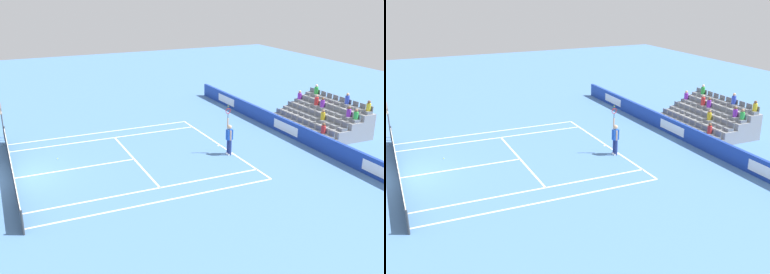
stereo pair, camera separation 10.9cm
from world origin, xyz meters
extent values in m
plane|color=#4C7AB2|center=(0.00, 0.00, 0.00)|extent=(80.00, 80.00, 0.00)
cube|color=white|center=(0.00, -11.89, 0.00)|extent=(10.97, 0.10, 0.01)
cube|color=white|center=(0.00, -6.40, 0.00)|extent=(8.23, 0.10, 0.01)
cube|color=white|center=(0.00, -3.20, 0.00)|extent=(0.10, 6.40, 0.01)
cube|color=white|center=(4.12, -5.95, 0.00)|extent=(0.10, 11.89, 0.01)
cube|color=white|center=(-4.12, -5.95, 0.00)|extent=(0.10, 11.89, 0.01)
cube|color=white|center=(5.49, -5.95, 0.00)|extent=(0.10, 11.89, 0.01)
cube|color=white|center=(-5.49, -5.95, 0.00)|extent=(0.10, 11.89, 0.01)
cube|color=white|center=(0.00, -11.79, 0.00)|extent=(0.10, 0.20, 0.01)
cube|color=#193899|center=(0.00, -16.75, 0.51)|extent=(24.06, 0.20, 1.03)
cube|color=white|center=(-8.02, -16.64, 0.51)|extent=(2.57, 0.01, 0.58)
cube|color=white|center=(0.00, -16.64, 0.51)|extent=(2.57, 0.01, 0.58)
cube|color=white|center=(8.02, -16.64, 0.51)|extent=(2.57, 0.01, 0.58)
cylinder|color=#33383D|center=(5.94, 0.00, 0.54)|extent=(0.10, 0.10, 1.07)
cylinder|color=#33383D|center=(-5.94, 0.00, 0.54)|extent=(0.10, 0.10, 1.07)
cube|color=black|center=(0.00, 0.00, 0.46)|extent=(11.77, 0.02, 0.92)
cube|color=white|center=(0.00, 0.00, 0.94)|extent=(11.77, 0.04, 0.04)
cylinder|color=navy|center=(-1.65, -11.63, 0.45)|extent=(0.16, 0.16, 0.90)
cylinder|color=navy|center=(-1.41, -11.63, 0.45)|extent=(0.16, 0.16, 0.90)
cube|color=white|center=(-1.65, -11.63, 0.04)|extent=(0.13, 0.26, 0.08)
cube|color=white|center=(-1.41, -11.63, 0.04)|extent=(0.13, 0.26, 0.08)
cube|color=#1947B2|center=(-1.53, -11.63, 1.20)|extent=(0.23, 0.37, 0.60)
sphere|color=#D3A884|center=(-1.53, -11.63, 1.66)|extent=(0.24, 0.24, 0.24)
cylinder|color=#D3A884|center=(-1.31, -11.62, 1.81)|extent=(0.09, 0.09, 0.62)
cylinder|color=#D3A884|center=(-1.75, -11.59, 1.22)|extent=(0.09, 0.09, 0.56)
cylinder|color=black|center=(-1.31, -11.62, 2.26)|extent=(0.04, 0.04, 0.28)
torus|color=red|center=(-1.31, -11.62, 2.54)|extent=(0.04, 0.31, 0.31)
sphere|color=#D1E533|center=(-1.31, -11.62, 2.82)|extent=(0.07, 0.07, 0.07)
cylinder|color=#474C54|center=(6.39, 0.04, 0.85)|extent=(0.07, 0.07, 1.71)
cylinder|color=#474C54|center=(6.99, 0.04, 0.85)|extent=(0.07, 0.07, 1.71)
cube|color=#474C54|center=(6.69, 0.02, 1.93)|extent=(0.56, 0.05, 0.04)
cube|color=gray|center=(0.00, -17.82, 0.21)|extent=(6.20, 0.95, 0.42)
cube|color=slate|center=(-2.79, -17.82, 0.52)|extent=(0.48, 0.44, 0.20)
cube|color=slate|center=(-2.79, -18.02, 0.77)|extent=(0.48, 0.04, 0.30)
cube|color=slate|center=(-2.17, -17.82, 0.52)|extent=(0.48, 0.44, 0.20)
cube|color=slate|center=(-2.17, -18.02, 0.77)|extent=(0.48, 0.04, 0.30)
cube|color=slate|center=(-1.55, -17.82, 0.52)|extent=(0.48, 0.44, 0.20)
cube|color=slate|center=(-1.55, -18.02, 0.77)|extent=(0.48, 0.04, 0.30)
cube|color=slate|center=(-0.93, -17.82, 0.52)|extent=(0.48, 0.44, 0.20)
cube|color=slate|center=(-0.93, -18.02, 0.77)|extent=(0.48, 0.04, 0.30)
cube|color=slate|center=(-0.31, -17.82, 0.52)|extent=(0.48, 0.44, 0.20)
cube|color=slate|center=(-0.31, -18.02, 0.77)|extent=(0.48, 0.04, 0.30)
cube|color=slate|center=(0.31, -17.82, 0.52)|extent=(0.48, 0.44, 0.20)
cube|color=slate|center=(0.31, -18.02, 0.77)|extent=(0.48, 0.04, 0.30)
cube|color=slate|center=(0.93, -17.82, 0.52)|extent=(0.48, 0.44, 0.20)
cube|color=slate|center=(0.93, -18.02, 0.77)|extent=(0.48, 0.04, 0.30)
cube|color=slate|center=(1.55, -17.82, 0.52)|extent=(0.48, 0.44, 0.20)
cube|color=slate|center=(1.55, -18.02, 0.77)|extent=(0.48, 0.04, 0.30)
cube|color=slate|center=(2.17, -17.82, 0.52)|extent=(0.48, 0.44, 0.20)
cube|color=slate|center=(2.17, -18.02, 0.77)|extent=(0.48, 0.04, 0.30)
cube|color=slate|center=(2.79, -17.82, 0.52)|extent=(0.48, 0.44, 0.20)
cube|color=slate|center=(2.79, -18.02, 0.77)|extent=(0.48, 0.04, 0.30)
cube|color=gray|center=(0.00, -18.77, 0.42)|extent=(6.20, 0.95, 0.84)
cube|color=slate|center=(-2.79, -18.77, 0.94)|extent=(0.48, 0.44, 0.20)
cube|color=slate|center=(-2.79, -18.97, 1.19)|extent=(0.48, 0.04, 0.30)
cube|color=slate|center=(-2.17, -18.77, 0.94)|extent=(0.48, 0.44, 0.20)
cube|color=slate|center=(-2.17, -18.97, 1.19)|extent=(0.48, 0.04, 0.30)
cube|color=slate|center=(-1.55, -18.77, 0.94)|extent=(0.48, 0.44, 0.20)
cube|color=slate|center=(-1.55, -18.97, 1.19)|extent=(0.48, 0.04, 0.30)
cube|color=slate|center=(-0.93, -18.77, 0.94)|extent=(0.48, 0.44, 0.20)
cube|color=slate|center=(-0.93, -18.97, 1.19)|extent=(0.48, 0.04, 0.30)
cube|color=slate|center=(-0.31, -18.77, 0.94)|extent=(0.48, 0.44, 0.20)
cube|color=slate|center=(-0.31, -18.97, 1.19)|extent=(0.48, 0.04, 0.30)
cube|color=slate|center=(0.31, -18.77, 0.94)|extent=(0.48, 0.44, 0.20)
cube|color=slate|center=(0.31, -18.97, 1.19)|extent=(0.48, 0.04, 0.30)
cube|color=slate|center=(0.93, -18.77, 0.94)|extent=(0.48, 0.44, 0.20)
cube|color=slate|center=(0.93, -18.97, 1.19)|extent=(0.48, 0.04, 0.30)
cube|color=slate|center=(1.55, -18.77, 0.94)|extent=(0.48, 0.44, 0.20)
cube|color=slate|center=(1.55, -18.97, 1.19)|extent=(0.48, 0.04, 0.30)
cube|color=slate|center=(2.17, -18.77, 0.94)|extent=(0.48, 0.44, 0.20)
cube|color=slate|center=(2.17, -18.97, 1.19)|extent=(0.48, 0.04, 0.30)
cube|color=slate|center=(2.79, -18.77, 0.94)|extent=(0.48, 0.44, 0.20)
cube|color=slate|center=(2.79, -18.97, 1.19)|extent=(0.48, 0.04, 0.30)
cube|color=gray|center=(0.00, -19.72, 0.63)|extent=(6.20, 0.95, 1.26)
cube|color=slate|center=(-2.79, -19.72, 1.36)|extent=(0.48, 0.44, 0.20)
cube|color=slate|center=(-2.79, -19.92, 1.61)|extent=(0.48, 0.04, 0.30)
cube|color=slate|center=(-2.17, -19.72, 1.36)|extent=(0.48, 0.44, 0.20)
cube|color=slate|center=(-2.17, -19.92, 1.61)|extent=(0.48, 0.04, 0.30)
cube|color=slate|center=(-1.55, -19.72, 1.36)|extent=(0.48, 0.44, 0.20)
cube|color=slate|center=(-1.55, -19.92, 1.61)|extent=(0.48, 0.04, 0.30)
cube|color=slate|center=(-0.93, -19.72, 1.36)|extent=(0.48, 0.44, 0.20)
cube|color=slate|center=(-0.93, -19.92, 1.61)|extent=(0.48, 0.04, 0.30)
cube|color=slate|center=(-0.31, -19.72, 1.36)|extent=(0.48, 0.44, 0.20)
cube|color=slate|center=(-0.31, -19.92, 1.61)|extent=(0.48, 0.04, 0.30)
cube|color=slate|center=(0.31, -19.72, 1.36)|extent=(0.48, 0.44, 0.20)
cube|color=slate|center=(0.31, -19.92, 1.61)|extent=(0.48, 0.04, 0.30)
cube|color=slate|center=(0.93, -19.72, 1.36)|extent=(0.48, 0.44, 0.20)
cube|color=slate|center=(0.93, -19.92, 1.61)|extent=(0.48, 0.04, 0.30)
cube|color=slate|center=(1.55, -19.72, 1.36)|extent=(0.48, 0.44, 0.20)
cube|color=slate|center=(1.55, -19.92, 1.61)|extent=(0.48, 0.04, 0.30)
cube|color=slate|center=(2.17, -19.72, 1.36)|extent=(0.48, 0.44, 0.20)
cube|color=slate|center=(2.17, -19.92, 1.61)|extent=(0.48, 0.04, 0.30)
cube|color=slate|center=(2.79, -19.72, 1.36)|extent=(0.48, 0.44, 0.20)
cube|color=slate|center=(2.79, -19.92, 1.61)|extent=(0.48, 0.04, 0.30)
cube|color=gray|center=(0.00, -20.67, 0.84)|extent=(6.20, 0.95, 1.68)
cube|color=slate|center=(-2.79, -20.67, 1.78)|extent=(0.48, 0.44, 0.20)
cube|color=slate|center=(-2.79, -20.87, 2.03)|extent=(0.48, 0.04, 0.30)
cube|color=slate|center=(-2.17, -20.67, 1.78)|extent=(0.48, 0.44, 0.20)
cube|color=slate|center=(-2.17, -20.87, 2.03)|extent=(0.48, 0.04, 0.30)
cube|color=slate|center=(-1.55, -20.67, 1.78)|extent=(0.48, 0.44, 0.20)
cube|color=slate|center=(-1.55, -20.87, 2.03)|extent=(0.48, 0.04, 0.30)
cube|color=slate|center=(-0.93, -20.67, 1.78)|extent=(0.48, 0.44, 0.20)
cube|color=slate|center=(-0.93, -20.87, 2.03)|extent=(0.48, 0.04, 0.30)
cube|color=slate|center=(-0.31, -20.67, 1.78)|extent=(0.48, 0.44, 0.20)
cube|color=slate|center=(-0.31, -20.87, 2.03)|extent=(0.48, 0.04, 0.30)
cube|color=slate|center=(0.31, -20.67, 1.78)|extent=(0.48, 0.44, 0.20)
cube|color=slate|center=(0.31, -20.87, 2.03)|extent=(0.48, 0.04, 0.30)
cube|color=slate|center=(0.93, -20.67, 1.78)|extent=(0.48, 0.44, 0.20)
cube|color=slate|center=(0.93, -20.87, 2.03)|extent=(0.48, 0.04, 0.30)
cube|color=slate|center=(1.55, -20.67, 1.78)|extent=(0.48, 0.44, 0.20)
cube|color=slate|center=(1.55, -20.87, 2.03)|extent=(0.48, 0.04, 0.30)
cube|color=slate|center=(2.17, -20.67, 1.78)|extent=(0.48, 0.44, 0.20)
cube|color=slate|center=(2.17, -20.87, 2.03)|extent=(0.48, 0.04, 0.30)
cube|color=slate|center=(2.79, -20.67, 1.78)|extent=(0.48, 0.44, 0.20)
cube|color=slate|center=(2.79, -20.87, 2.03)|extent=(0.48, 0.04, 0.30)
cylinder|color=purple|center=(0.31, -19.77, 1.70)|extent=(0.28, 0.28, 0.48)
sphere|color=brown|center=(0.31, -19.77, 2.04)|extent=(0.20, 0.20, 0.20)
cylinder|color=green|center=(-2.79, -19.77, 1.69)|extent=(0.28, 0.28, 0.45)
sphere|color=#9E7251|center=(-2.79, -19.77, 2.01)|extent=(0.20, 0.20, 0.20)
cylinder|color=green|center=(2.17, -20.72, 2.12)|extent=(0.28, 0.28, 0.49)
sphere|color=beige|center=(2.17, -20.72, 2.47)|extent=(0.20, 0.20, 0.20)
cylinder|color=blue|center=(-0.93, -20.72, 2.15)|extent=(0.28, 0.28, 0.54)
sphere|color=#D3A884|center=(-0.93, -20.72, 2.52)|extent=(0.20, 0.20, 0.20)
cylinder|color=red|center=(0.93, -19.77, 1.73)|extent=(0.28, 0.28, 0.53)
sphere|color=#D3A884|center=(0.93, -19.77, 2.09)|extent=(0.20, 0.20, 0.20)
cylinder|color=purple|center=(2.79, -19.77, 1.67)|extent=(0.28, 0.28, 0.43)
sphere|color=#D3A884|center=(2.79, -19.77, 1.99)|extent=(0.20, 0.20, 0.20)
cylinder|color=purple|center=(-2.17, -19.77, 1.69)|extent=(0.28, 0.28, 0.47)
sphere|color=brown|center=(-2.17, -19.77, 2.03)|extent=(0.20, 0.20, 0.20)
cylinder|color=red|center=(-2.17, -17.87, 0.85)|extent=(0.28, 0.28, 0.47)
sphere|color=brown|center=(-2.17, -17.87, 1.19)|extent=(0.20, 0.20, 0.20)
cylinder|color=yellow|center=(-0.93, -18.82, 1.27)|extent=(0.28, 0.28, 0.47)
sphere|color=#9E7251|center=(-0.93, -18.82, 1.61)|extent=(0.20, 0.20, 0.20)
cylinder|color=yellow|center=(-2.79, -20.72, 2.11)|extent=(0.28, 0.28, 0.46)
sphere|color=brown|center=(-2.79, -20.72, 2.44)|extent=(0.20, 0.20, 0.20)
sphere|color=#D1E533|center=(1.78, -2.47, 0.03)|extent=(0.07, 0.07, 0.07)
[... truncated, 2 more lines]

